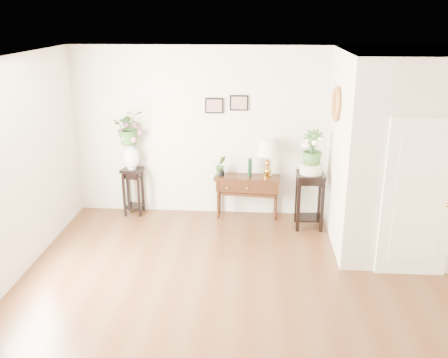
# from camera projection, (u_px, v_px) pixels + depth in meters

# --- Properties ---
(floor) EXTENTS (6.00, 5.50, 0.02)m
(floor) POSITION_uv_depth(u_px,v_px,m) (249.00, 299.00, 6.02)
(floor) COLOR #522B16
(floor) RESTS_ON ground
(ceiling) EXTENTS (6.00, 5.50, 0.02)m
(ceiling) POSITION_uv_depth(u_px,v_px,m) (254.00, 63.00, 5.12)
(ceiling) COLOR white
(ceiling) RESTS_ON ground
(wall_back) EXTENTS (6.00, 0.02, 2.80)m
(wall_back) POSITION_uv_depth(u_px,v_px,m) (254.00, 133.00, 8.17)
(wall_back) COLOR beige
(wall_back) RESTS_ON ground
(wall_front) EXTENTS (6.00, 0.02, 2.80)m
(wall_front) POSITION_uv_depth(u_px,v_px,m) (244.00, 348.00, 2.98)
(wall_front) COLOR beige
(wall_front) RESTS_ON ground
(partition) EXTENTS (1.80, 1.95, 2.80)m
(partition) POSITION_uv_depth(u_px,v_px,m) (400.00, 151.00, 7.12)
(partition) COLOR beige
(partition) RESTS_ON floor
(door) EXTENTS (0.90, 0.05, 2.10)m
(door) POSITION_uv_depth(u_px,v_px,m) (418.00, 200.00, 6.28)
(door) COLOR white
(door) RESTS_ON floor
(art_print_left) EXTENTS (0.30, 0.02, 0.25)m
(art_print_left) POSITION_uv_depth(u_px,v_px,m) (214.00, 106.00, 8.05)
(art_print_left) COLOR black
(art_print_left) RESTS_ON wall_back
(art_print_right) EXTENTS (0.30, 0.02, 0.25)m
(art_print_right) POSITION_uv_depth(u_px,v_px,m) (239.00, 103.00, 8.01)
(art_print_right) COLOR black
(art_print_right) RESTS_ON wall_back
(wall_ornament) EXTENTS (0.07, 0.51, 0.51)m
(wall_ornament) POSITION_uv_depth(u_px,v_px,m) (336.00, 104.00, 7.09)
(wall_ornament) COLOR #CC7A33
(wall_ornament) RESTS_ON partition
(console_table) EXTENTS (1.10, 0.46, 0.71)m
(console_table) POSITION_uv_depth(u_px,v_px,m) (247.00, 196.00, 8.34)
(console_table) COLOR black
(console_table) RESTS_ON floor
(table_lamp) EXTENTS (0.37, 0.37, 0.63)m
(table_lamp) POSITION_uv_depth(u_px,v_px,m) (268.00, 156.00, 8.09)
(table_lamp) COLOR #B68530
(table_lamp) RESTS_ON console_table
(green_vase) EXTENTS (0.07, 0.07, 0.30)m
(green_vase) POSITION_uv_depth(u_px,v_px,m) (250.00, 166.00, 8.17)
(green_vase) COLOR black
(green_vase) RESTS_ON console_table
(potted_plant) EXTENTS (0.22, 0.20, 0.33)m
(potted_plant) POSITION_uv_depth(u_px,v_px,m) (221.00, 166.00, 8.20)
(potted_plant) COLOR #34622A
(potted_plant) RESTS_ON console_table
(plant_stand_a) EXTENTS (0.38, 0.38, 0.81)m
(plant_stand_a) POSITION_uv_depth(u_px,v_px,m) (133.00, 191.00, 8.45)
(plant_stand_a) COLOR black
(plant_stand_a) RESTS_ON floor
(porcelain_vase) EXTENTS (0.28, 0.28, 0.47)m
(porcelain_vase) POSITION_uv_depth(u_px,v_px,m) (131.00, 156.00, 8.25)
(porcelain_vase) COLOR white
(porcelain_vase) RESTS_ON plant_stand_a
(lily_arrangement) EXTENTS (0.64, 0.60, 0.58)m
(lily_arrangement) POSITION_uv_depth(u_px,v_px,m) (129.00, 128.00, 8.10)
(lily_arrangement) COLOR #34622A
(lily_arrangement) RESTS_ON porcelain_vase
(plant_stand_b) EXTENTS (0.44, 0.44, 0.91)m
(plant_stand_b) POSITION_uv_depth(u_px,v_px,m) (309.00, 200.00, 7.90)
(plant_stand_b) COLOR black
(plant_stand_b) RESTS_ON floor
(ceramic_bowl) EXTENTS (0.35, 0.35, 0.16)m
(ceramic_bowl) POSITION_uv_depth(u_px,v_px,m) (311.00, 168.00, 7.73)
(ceramic_bowl) COLOR beige
(ceramic_bowl) RESTS_ON plant_stand_b
(narcissus) EXTENTS (0.37, 0.37, 0.56)m
(narcissus) POSITION_uv_depth(u_px,v_px,m) (312.00, 148.00, 7.63)
(narcissus) COLOR #34622A
(narcissus) RESTS_ON ceramic_bowl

